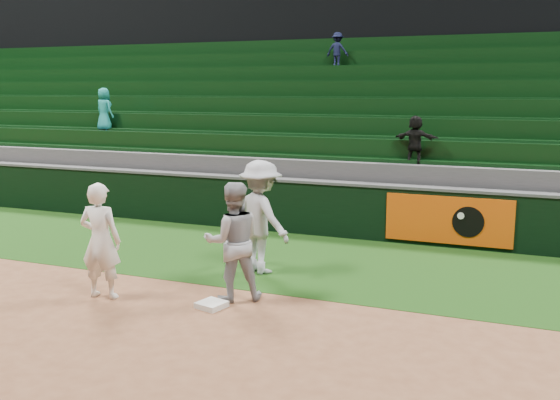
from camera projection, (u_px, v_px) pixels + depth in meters
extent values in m
plane|color=brown|center=(207.00, 306.00, 9.60)|extent=(70.00, 70.00, 0.00)
cube|color=#13330C|center=(279.00, 257.00, 12.35)|extent=(36.00, 4.20, 0.01)
cube|color=black|center=(416.00, 19.00, 24.49)|extent=(40.00, 12.00, 12.00)
cube|color=silver|center=(212.00, 305.00, 9.54)|extent=(0.47, 0.47, 0.09)
imported|color=white|center=(101.00, 241.00, 9.86)|extent=(0.73, 0.54, 1.86)
imported|color=#9698A0|center=(233.00, 241.00, 9.77)|extent=(1.16, 1.09, 1.89)
imported|color=#A7ABB5|center=(261.00, 217.00, 11.19)|extent=(1.52, 1.27, 2.04)
cube|color=black|center=(315.00, 208.00, 14.25)|extent=(36.00, 0.35, 1.20)
cube|color=#D84C0A|center=(448.00, 220.00, 12.98)|extent=(2.60, 0.05, 1.00)
cylinder|color=black|center=(468.00, 222.00, 12.81)|extent=(0.64, 0.02, 0.64)
cylinder|color=white|center=(461.00, 216.00, 12.83)|extent=(0.14, 0.02, 0.14)
cube|color=#424244|center=(315.00, 182.00, 14.14)|extent=(36.00, 0.40, 0.06)
cube|color=#3B3B3E|center=(325.00, 194.00, 14.88)|extent=(36.00, 0.85, 1.65)
cube|color=black|center=(328.00, 148.00, 14.92)|extent=(36.00, 0.14, 0.50)
cube|color=black|center=(326.00, 157.00, 14.80)|extent=(36.00, 0.45, 0.08)
cube|color=#3B3B3E|center=(335.00, 180.00, 15.61)|extent=(36.00, 0.85, 2.10)
cube|color=black|center=(339.00, 127.00, 15.62)|extent=(36.00, 0.14, 0.50)
cube|color=black|center=(337.00, 136.00, 15.50)|extent=(36.00, 0.45, 0.08)
cube|color=#3B3B3E|center=(345.00, 167.00, 16.35)|extent=(36.00, 0.85, 2.55)
cube|color=black|center=(348.00, 108.00, 16.31)|extent=(36.00, 0.14, 0.50)
cube|color=black|center=(346.00, 116.00, 16.19)|extent=(36.00, 0.45, 0.08)
cube|color=#3B3B3E|center=(353.00, 155.00, 17.09)|extent=(36.00, 0.85, 3.00)
cube|color=black|center=(357.00, 90.00, 17.01)|extent=(36.00, 0.14, 0.50)
cube|color=black|center=(355.00, 98.00, 16.89)|extent=(36.00, 0.45, 0.08)
cube|color=#3B3B3E|center=(361.00, 144.00, 17.82)|extent=(36.00, 0.85, 3.45)
cube|color=black|center=(365.00, 74.00, 17.71)|extent=(36.00, 0.14, 0.50)
cube|color=black|center=(363.00, 82.00, 17.59)|extent=(36.00, 0.45, 0.08)
cube|color=#3B3B3E|center=(368.00, 134.00, 18.56)|extent=(36.00, 0.85, 3.90)
cube|color=black|center=(372.00, 59.00, 18.40)|extent=(36.00, 0.14, 0.50)
cube|color=black|center=(371.00, 66.00, 18.29)|extent=(36.00, 0.45, 0.08)
cube|color=#3B3B3E|center=(375.00, 125.00, 19.30)|extent=(36.00, 0.85, 4.35)
cube|color=black|center=(379.00, 45.00, 19.10)|extent=(36.00, 0.14, 0.50)
cube|color=black|center=(378.00, 52.00, 18.98)|extent=(36.00, 0.45, 0.08)
imported|color=#177F7E|center=(104.00, 110.00, 17.79)|extent=(0.68, 0.53, 1.22)
imported|color=black|center=(415.00, 140.00, 13.83)|extent=(1.03, 0.47, 1.07)
imported|color=black|center=(337.00, 50.00, 18.45)|extent=(0.70, 0.44, 1.03)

